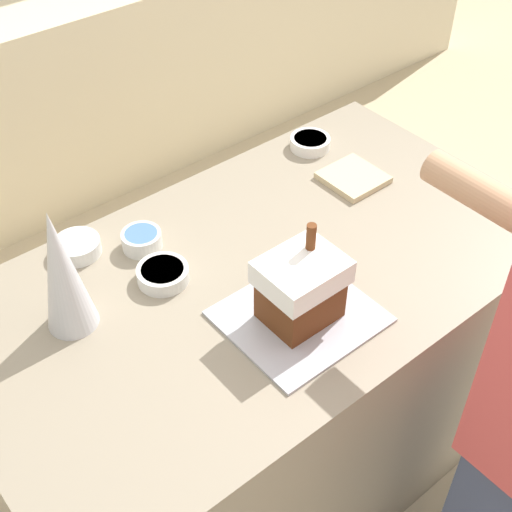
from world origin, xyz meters
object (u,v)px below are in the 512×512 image
object	(u,v)px
candy_bowl_near_tray_right	(142,239)
cookbook	(353,178)
candy_bowl_near_tray_left	(163,274)
candy_bowl_front_corner	(77,246)
baking_tray	(299,316)
gingerbread_house	(301,288)
decorative_tree	(61,271)
candy_bowl_center_rear	(310,142)

from	to	relation	value
candy_bowl_near_tray_right	cookbook	xyz separation A→B (m)	(0.67, -0.15, -0.02)
candy_bowl_near_tray_left	cookbook	world-z (taller)	candy_bowl_near_tray_left
candy_bowl_near_tray_right	candy_bowl_front_corner	bearing A→B (deg)	148.38
candy_bowl_front_corner	cookbook	distance (m)	0.85
baking_tray	gingerbread_house	world-z (taller)	gingerbread_house
candy_bowl_near_tray_right	candy_bowl_near_tray_left	distance (m)	0.15
gingerbread_house	candy_bowl_front_corner	distance (m)	0.65
gingerbread_house	cookbook	world-z (taller)	gingerbread_house
decorative_tree	cookbook	distance (m)	0.97
decorative_tree	cookbook	bearing A→B (deg)	-1.21
baking_tray	candy_bowl_front_corner	world-z (taller)	candy_bowl_front_corner
candy_bowl_center_rear	gingerbread_house	bearing A→B (deg)	-134.58
baking_tray	gingerbread_house	xyz separation A→B (m)	(0.00, 0.00, 0.10)
baking_tray	decorative_tree	bearing A→B (deg)	142.12
gingerbread_house	candy_bowl_near_tray_left	bearing A→B (deg)	119.74
decorative_tree	candy_bowl_near_tray_left	size ratio (longest dim) A/B	2.54
decorative_tree	candy_bowl_front_corner	xyz separation A→B (m)	(0.13, 0.22, -0.15)
decorative_tree	candy_bowl_near_tray_left	bearing A→B (deg)	-3.68
baking_tray	decorative_tree	size ratio (longest dim) A/B	1.04
gingerbread_house	candy_bowl_near_tray_left	world-z (taller)	gingerbread_house
gingerbread_house	candy_bowl_near_tray_left	size ratio (longest dim) A/B	1.82
candy_bowl_near_tray_right	candy_bowl_front_corner	size ratio (longest dim) A/B	0.87
candy_bowl_near_tray_left	cookbook	distance (m)	0.70
decorative_tree	candy_bowl_near_tray_right	distance (m)	0.34
decorative_tree	cookbook	size ratio (longest dim) A/B	2.00
candy_bowl_front_corner	candy_bowl_near_tray_right	bearing A→B (deg)	-31.62
baking_tray	decorative_tree	world-z (taller)	decorative_tree
baking_tray	gingerbread_house	bearing A→B (deg)	27.57
decorative_tree	cookbook	world-z (taller)	decorative_tree
candy_bowl_near_tray_right	gingerbread_house	bearing A→B (deg)	-71.44
candy_bowl_center_rear	candy_bowl_near_tray_right	bearing A→B (deg)	-174.33
candy_bowl_front_corner	baking_tray	bearing A→B (deg)	-61.45
cookbook	candy_bowl_near_tray_right	bearing A→B (deg)	167.54
candy_bowl_front_corner	cookbook	bearing A→B (deg)	-16.30
candy_bowl_near_tray_left	candy_bowl_front_corner	size ratio (longest dim) A/B	1.08
baking_tray	gingerbread_house	distance (m)	0.10
candy_bowl_center_rear	candy_bowl_front_corner	distance (m)	0.84
baking_tray	candy_bowl_near_tray_right	world-z (taller)	candy_bowl_near_tray_right
candy_bowl_center_rear	candy_bowl_near_tray_right	world-z (taller)	candy_bowl_near_tray_right
candy_bowl_center_rear	cookbook	distance (m)	0.22
gingerbread_house	decorative_tree	bearing A→B (deg)	142.16
baking_tray	candy_bowl_front_corner	bearing A→B (deg)	118.55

